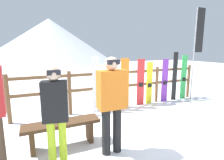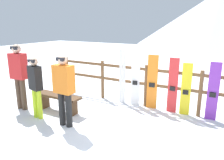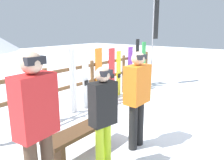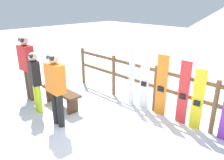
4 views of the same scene
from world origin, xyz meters
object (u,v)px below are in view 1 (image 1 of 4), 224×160
at_px(ski_pair_white, 96,84).
at_px(ski_pair_black, 175,76).
at_px(bench, 62,128).
at_px(person_orange, 112,99).
at_px(snowboard_red, 141,82).
at_px(rental_flag, 197,42).
at_px(snowboard_orange, 125,83).
at_px(person_black, 55,110).
at_px(snowboard_white, 110,85).
at_px(snowboard_purple, 165,81).
at_px(snowboard_green, 184,77).
at_px(snowboard_yellow, 149,83).

bearing_deg(ski_pair_white, ski_pair_black, 0.00).
bearing_deg(bench, person_orange, -36.34).
xyz_separation_m(snowboard_red, rental_flag, (2.08, -0.27, 1.31)).
distance_m(ski_pair_white, snowboard_red, 1.52).
xyz_separation_m(ski_pair_white, ski_pair_black, (2.95, 0.00, 0.04)).
distance_m(snowboard_orange, ski_pair_black, 2.01).
bearing_deg(snowboard_red, snowboard_orange, 180.00).
distance_m(person_black, snowboard_orange, 3.10).
relative_size(bench, snowboard_white, 0.91).
bearing_deg(snowboard_purple, snowboard_red, 180.00).
relative_size(snowboard_orange, ski_pair_black, 0.90).
relative_size(snowboard_orange, snowboard_purple, 1.04).
bearing_deg(person_black, ski_pair_black, 26.03).
height_order(snowboard_white, snowboard_green, snowboard_green).
bearing_deg(person_orange, snowboard_red, 46.73).
xyz_separation_m(snowboard_orange, ski_pair_black, (2.00, 0.00, 0.09)).
height_order(bench, snowboard_yellow, snowboard_yellow).
relative_size(bench, person_orange, 0.82).
relative_size(snowboard_white, rental_flag, 0.48).
xyz_separation_m(person_black, snowboard_white, (1.77, 2.09, -0.17)).
bearing_deg(snowboard_yellow, snowboard_purple, 0.01).
bearing_deg(rental_flag, snowboard_red, 172.54).
relative_size(snowboard_red, snowboard_yellow, 1.08).
bearing_deg(person_black, person_orange, 1.26).
bearing_deg(snowboard_green, bench, -161.66).
xyz_separation_m(person_orange, snowboard_purple, (2.94, 2.07, -0.24)).
distance_m(snowboard_green, rental_flag, 1.31).
xyz_separation_m(snowboard_white, ski_pair_black, (2.52, 0.00, 0.10)).
height_order(snowboard_orange, snowboard_red, snowboard_orange).
relative_size(ski_pair_white, snowboard_orange, 1.06).
height_order(snowboard_orange, ski_pair_black, ski_pair_black).
bearing_deg(snowboard_yellow, rental_flag, -8.91).
height_order(bench, ski_pair_black, ski_pair_black).
height_order(snowboard_purple, rental_flag, rental_flag).
bearing_deg(person_black, ski_pair_white, 57.34).
bearing_deg(snowboard_green, snowboard_yellow, -179.99).
distance_m(ski_pair_white, snowboard_purple, 2.51).
xyz_separation_m(bench, snowboard_red, (2.71, 1.51, 0.39)).
height_order(ski_pair_white, snowboard_purple, ski_pair_white).
distance_m(ski_pair_white, snowboard_white, 0.43).
bearing_deg(ski_pair_white, person_orange, -101.68).
height_order(bench, snowboard_green, snowboard_green).
distance_m(snowboard_yellow, snowboard_green, 1.52).
distance_m(person_black, snowboard_white, 2.75).
bearing_deg(person_black, snowboard_red, 36.14).
xyz_separation_m(snowboard_orange, rental_flag, (2.65, -0.27, 1.29)).
bearing_deg(snowboard_orange, ski_pair_white, 179.80).
bearing_deg(snowboard_yellow, snowboard_orange, 179.99).
xyz_separation_m(bench, snowboard_orange, (2.13, 1.51, 0.41)).
xyz_separation_m(bench, ski_pair_black, (4.14, 1.52, 0.50)).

